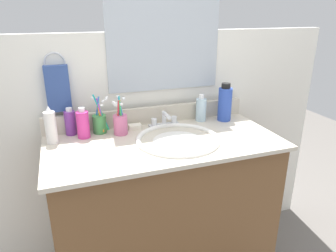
# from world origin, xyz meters

# --- Properties ---
(vanity_cabinet) EXTENTS (1.04, 0.48, 0.81)m
(vanity_cabinet) POSITION_xyz_m (0.00, 0.00, 0.41)
(vanity_cabinet) COLOR brown
(vanity_cabinet) RESTS_ON ground_plane
(countertop) EXTENTS (1.08, 0.52, 0.02)m
(countertop) POSITION_xyz_m (0.00, 0.00, 0.82)
(countertop) COLOR beige
(countertop) RESTS_ON vanity_cabinet
(backsplash) EXTENTS (1.08, 0.02, 0.09)m
(backsplash) POSITION_xyz_m (0.00, 0.25, 0.87)
(backsplash) COLOR beige
(backsplash) RESTS_ON countertop
(back_wall) EXTENTS (2.18, 0.04, 1.30)m
(back_wall) POSITION_xyz_m (0.00, 0.31, 0.65)
(back_wall) COLOR white
(back_wall) RESTS_ON ground_plane
(mirror_panel) EXTENTS (0.60, 0.01, 0.56)m
(mirror_panel) POSITION_xyz_m (0.10, 0.29, 1.28)
(mirror_panel) COLOR #B2BCC6
(towel_ring) EXTENTS (0.10, 0.01, 0.10)m
(towel_ring) POSITION_xyz_m (-0.44, 0.29, 1.17)
(towel_ring) COLOR silver
(hand_towel) EXTENTS (0.11, 0.04, 0.22)m
(hand_towel) POSITION_xyz_m (-0.44, 0.27, 1.05)
(hand_towel) COLOR #334C8C
(sink_basin) EXTENTS (0.39, 0.39, 0.11)m
(sink_basin) POSITION_xyz_m (0.06, -0.02, 0.80)
(sink_basin) COLOR white
(sink_basin) RESTS_ON countertop
(faucet) EXTENTS (0.16, 0.10, 0.08)m
(faucet) POSITION_xyz_m (0.06, 0.18, 0.86)
(faucet) COLOR silver
(faucet) RESTS_ON countertop
(bottle_gel_clear) EXTENTS (0.06, 0.06, 0.15)m
(bottle_gel_clear) POSITION_xyz_m (0.28, 0.20, 0.89)
(bottle_gel_clear) COLOR silver
(bottle_gel_clear) RESTS_ON countertop
(bottle_lotion_white) EXTENTS (0.05, 0.05, 0.18)m
(bottle_lotion_white) POSITION_xyz_m (-0.49, 0.14, 0.91)
(bottle_lotion_white) COLOR white
(bottle_lotion_white) RESTS_ON countertop
(bottle_shampoo_blue) EXTENTS (0.07, 0.07, 0.21)m
(bottle_shampoo_blue) POSITION_xyz_m (0.40, 0.16, 0.93)
(bottle_shampoo_blue) COLOR #2D4CB2
(bottle_shampoo_blue) RESTS_ON countertop
(bottle_soap_pink) EXTENTS (0.06, 0.06, 0.15)m
(bottle_soap_pink) POSITION_xyz_m (-0.35, 0.16, 0.90)
(bottle_soap_pink) COLOR #D8338C
(bottle_soap_pink) RESTS_ON countertop
(bottle_cream_purple) EXTENTS (0.05, 0.05, 0.14)m
(bottle_cream_purple) POSITION_xyz_m (-0.40, 0.22, 0.89)
(bottle_cream_purple) COLOR #7A3899
(bottle_cream_purple) RESTS_ON countertop
(cup_pink) EXTENTS (0.07, 0.07, 0.19)m
(cup_pink) POSITION_xyz_m (-0.17, 0.15, 0.89)
(cup_pink) COLOR #D16693
(cup_pink) RESTS_ON countertop
(cup_green) EXTENTS (0.08, 0.07, 0.20)m
(cup_green) POSITION_xyz_m (-0.27, 0.20, 0.88)
(cup_green) COLOR #3F8C47
(cup_green) RESTS_ON countertop
(soap_bar) EXTENTS (0.06, 0.04, 0.02)m
(soap_bar) POSITION_xyz_m (-0.09, 0.19, 0.84)
(soap_bar) COLOR white
(soap_bar) RESTS_ON countertop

